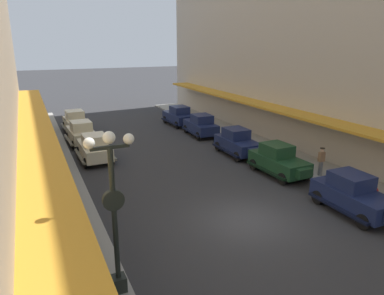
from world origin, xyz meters
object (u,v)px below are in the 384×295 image
(parked_car_1, at_px, (76,121))
(fire_hydrant, at_px, (375,195))
(parked_car_2, at_px, (81,132))
(lamp_post_with_clock, at_px, (114,208))
(parked_car_0, at_px, (201,125))
(parked_car_7, at_px, (353,193))
(parked_car_5, at_px, (279,159))
(parked_car_4, at_px, (94,147))
(parked_car_6, at_px, (179,115))
(pedestrian_0, at_px, (44,184))
(pedestrian_1, at_px, (321,161))
(pedestrian_2, at_px, (98,288))
(parked_car_3, at_px, (237,142))

(parked_car_1, bearing_deg, fire_hydrant, -63.21)
(parked_car_2, xyz_separation_m, lamp_post_with_clock, (-1.56, -18.53, 2.04))
(parked_car_0, relative_size, parked_car_7, 1.00)
(parked_car_5, xyz_separation_m, parked_car_7, (0.01, -5.48, 0.00))
(parked_car_0, distance_m, fire_hydrant, 15.93)
(parked_car_2, height_order, parked_car_4, same)
(parked_car_7, bearing_deg, parked_car_2, 119.11)
(parked_car_6, relative_size, pedestrian_0, 2.58)
(pedestrian_0, bearing_deg, parked_car_6, 46.36)
(parked_car_7, bearing_deg, parked_car_4, 126.65)
(parked_car_0, relative_size, pedestrian_1, 2.58)
(parked_car_0, xyz_separation_m, parked_car_2, (-9.59, 1.56, 0.00))
(parked_car_1, height_order, parked_car_5, same)
(parked_car_5, distance_m, pedestrian_2, 14.11)
(parked_car_4, distance_m, pedestrian_2, 14.89)
(pedestrian_2, bearing_deg, fire_hydrant, 8.02)
(pedestrian_0, bearing_deg, parked_car_1, 76.95)
(parked_car_5, bearing_deg, lamp_post_with_clock, -149.53)
(parked_car_2, distance_m, parked_car_5, 15.35)
(parked_car_5, distance_m, lamp_post_with_clock, 13.21)
(parked_car_0, bearing_deg, parked_car_6, 91.88)
(parked_car_0, height_order, pedestrian_2, parked_car_0)
(parked_car_3, xyz_separation_m, parked_car_6, (-0.12, 10.42, 0.00))
(parked_car_1, xyz_separation_m, parked_car_2, (-0.17, -4.42, 0.00))
(parked_car_6, distance_m, fire_hydrant, 20.45)
(parked_car_2, bearing_deg, pedestrian_0, -107.46)
(parked_car_0, height_order, lamp_post_with_clock, lamp_post_with_clock)
(parked_car_1, height_order, parked_car_3, same)
(parked_car_3, xyz_separation_m, pedestrian_0, (-12.82, -2.90, 0.07))
(parked_car_4, xyz_separation_m, pedestrian_0, (-3.45, -5.72, 0.07))
(parked_car_6, relative_size, pedestrian_1, 2.58)
(parked_car_2, xyz_separation_m, parked_car_4, (0.19, -4.64, 0.00))
(parked_car_7, distance_m, fire_hydrant, 1.55)
(parked_car_6, height_order, lamp_post_with_clock, lamp_post_with_clock)
(parked_car_2, bearing_deg, parked_car_7, -60.89)
(parked_car_0, xyz_separation_m, pedestrian_1, (2.00, -11.81, 0.07))
(parked_car_1, height_order, parked_car_4, same)
(parked_car_4, xyz_separation_m, parked_car_6, (9.25, 7.60, 0.00))
(parked_car_4, height_order, pedestrian_0, parked_car_4)
(pedestrian_1, distance_m, pedestrian_2, 15.13)
(parked_car_3, distance_m, fire_hydrant, 10.10)
(parked_car_6, distance_m, pedestrian_0, 18.41)
(lamp_post_with_clock, bearing_deg, parked_car_3, 44.88)
(fire_hydrant, xyz_separation_m, pedestrian_0, (-14.44, 7.05, 0.45))
(parked_car_3, bearing_deg, parked_car_7, -89.27)
(lamp_post_with_clock, bearing_deg, pedestrian_1, 21.41)
(fire_hydrant, distance_m, pedestrian_0, 16.08)
(parked_car_1, relative_size, parked_car_4, 1.01)
(parked_car_1, bearing_deg, parked_car_5, -59.77)
(parked_car_4, bearing_deg, parked_car_7, -53.35)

